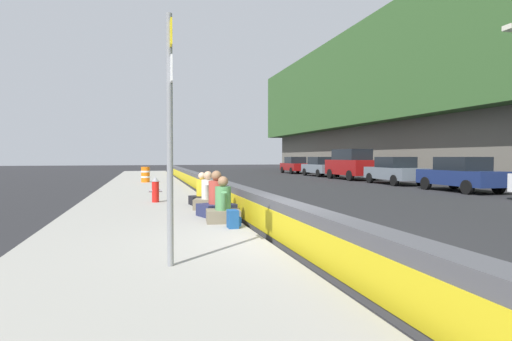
{
  "coord_description": "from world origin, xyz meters",
  "views": [
    {
      "loc": [
        -7.35,
        2.65,
        1.71
      ],
      "look_at": [
        6.53,
        -1.11,
        1.23
      ],
      "focal_mm": 28.79,
      "sensor_mm": 36.0,
      "label": 1
    }
  ],
  "objects": [
    {
      "name": "ground_plane",
      "position": [
        0.0,
        0.0,
        0.0
      ],
      "size": [
        160.0,
        160.0,
        0.0
      ],
      "primitive_type": "plane",
      "color": "#232326",
      "rests_on": "ground"
    },
    {
      "name": "sidewalk_strip",
      "position": [
        0.0,
        2.65,
        0.07
      ],
      "size": [
        80.0,
        4.4,
        0.14
      ],
      "primitive_type": "cube",
      "color": "gray",
      "rests_on": "ground_plane"
    },
    {
      "name": "jersey_barrier",
      "position": [
        0.0,
        0.0,
        0.42
      ],
      "size": [
        76.0,
        0.45,
        0.85
      ],
      "color": "#47474C",
      "rests_on": "ground_plane"
    },
    {
      "name": "route_sign_post",
      "position": [
        -1.37,
        2.3,
        2.21
      ],
      "size": [
        0.44,
        0.09,
        3.6
      ],
      "color": "gray",
      "rests_on": "sidewalk_strip"
    },
    {
      "name": "fire_hydrant",
      "position": [
        7.21,
        2.31,
        0.59
      ],
      "size": [
        0.26,
        0.46,
        0.88
      ],
      "color": "red",
      "rests_on": "sidewalk_strip"
    },
    {
      "name": "seated_person_foreground",
      "position": [
        2.33,
        0.85,
        0.49
      ],
      "size": [
        0.75,
        0.86,
        1.11
      ],
      "color": "#706651",
      "rests_on": "sidewalk_strip"
    },
    {
      "name": "seated_person_middle",
      "position": [
        3.39,
        0.83,
        0.52
      ],
      "size": [
        0.97,
        1.05,
        1.21
      ],
      "color": "#23284C",
      "rests_on": "sidewalk_strip"
    },
    {
      "name": "seated_person_rear",
      "position": [
        4.87,
        0.83,
        0.5
      ],
      "size": [
        0.89,
        0.98,
        1.14
      ],
      "color": "#706651",
      "rests_on": "sidewalk_strip"
    },
    {
      "name": "seated_person_far",
      "position": [
        6.08,
        0.85,
        0.47
      ],
      "size": [
        0.75,
        0.85,
        1.06
      ],
      "color": "black",
      "rests_on": "sidewalk_strip"
    },
    {
      "name": "backpack",
      "position": [
        1.48,
        0.78,
        0.33
      ],
      "size": [
        0.32,
        0.28,
        0.4
      ],
      "color": "navy",
      "rests_on": "sidewalk_strip"
    },
    {
      "name": "construction_barrel",
      "position": [
        18.83,
        2.63,
        0.62
      ],
      "size": [
        0.54,
        0.54,
        0.95
      ],
      "color": "orange",
      "rests_on": "sidewalk_strip"
    },
    {
      "name": "parked_car_third",
      "position": [
        9.45,
        -12.35,
        0.86
      ],
      "size": [
        4.52,
        1.99,
        1.71
      ],
      "color": "navy",
      "rests_on": "ground_plane"
    },
    {
      "name": "parked_car_fourth",
      "position": [
        14.94,
        -12.31,
        0.86
      ],
      "size": [
        4.57,
        2.09,
        1.71
      ],
      "color": "slate",
      "rests_on": "ground_plane"
    },
    {
      "name": "parked_car_midline",
      "position": [
        20.45,
        -12.26,
        1.18
      ],
      "size": [
        4.84,
        2.14,
        2.28
      ],
      "color": "maroon",
      "rests_on": "ground_plane"
    },
    {
      "name": "parked_car_far",
      "position": [
        25.98,
        -12.28,
        0.86
      ],
      "size": [
        4.53,
        2.01,
        1.71
      ],
      "color": "slate",
      "rests_on": "ground_plane"
    },
    {
      "name": "parked_car_farther",
      "position": [
        32.43,
        -12.29,
        0.86
      ],
      "size": [
        4.53,
        2.0,
        1.71
      ],
      "color": "maroon",
      "rests_on": "ground_plane"
    }
  ]
}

